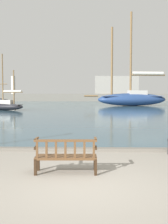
{
  "coord_description": "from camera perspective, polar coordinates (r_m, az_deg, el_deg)",
  "views": [
    {
      "loc": [
        0.21,
        -6.13,
        2.09
      ],
      "look_at": [
        -0.23,
        10.0,
        1.0
      ],
      "focal_mm": 45.0,
      "sensor_mm": 36.0,
      "label": 1
    }
  ],
  "objects": [
    {
      "name": "quay_edge_kerb",
      "position": [
        10.19,
        0.34,
        -7.63
      ],
      "size": [
        40.0,
        0.3,
        0.12
      ],
      "primitive_type": "cube",
      "color": "slate",
      "rests_on": "ground"
    },
    {
      "name": "sailboat_nearest_starboard",
      "position": [
        45.09,
        9.78,
        2.97
      ],
      "size": [
        13.25,
        4.84,
        14.61
      ],
      "color": "navy",
      "rests_on": "harbor_water"
    },
    {
      "name": "ground_plane",
      "position": [
        6.48,
        -0.41,
        -14.94
      ],
      "size": [
        160.0,
        160.0,
        0.0
      ],
      "primitive_type": "plane",
      "color": "gray"
    },
    {
      "name": "far_breakwater",
      "position": [
        69.61,
        2.74,
        3.75
      ],
      "size": [
        44.84,
        2.4,
        6.31
      ],
      "color": "slate",
      "rests_on": "ground"
    },
    {
      "name": "park_bench",
      "position": [
        7.39,
        -3.69,
        -8.8
      ],
      "size": [
        1.61,
        0.56,
        0.92
      ],
      "color": "#322113",
      "rests_on": "ground"
    },
    {
      "name": "sailboat_mid_starboard",
      "position": [
        34.26,
        -15.89,
        1.37
      ],
      "size": [
        6.07,
        3.06,
        6.57
      ],
      "color": "black",
      "rests_on": "harbor_water"
    },
    {
      "name": "harbor_water",
      "position": [
        50.17,
        1.32,
        1.52
      ],
      "size": [
        100.0,
        80.0,
        0.08
      ],
      "primitive_type": "cube",
      "color": "#385666",
      "rests_on": "ground"
    }
  ]
}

